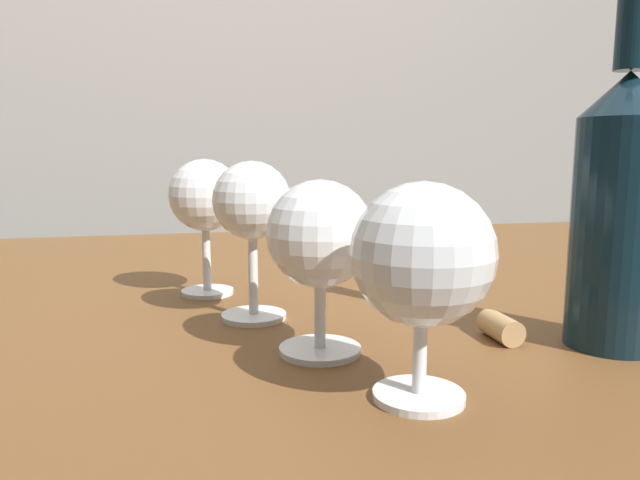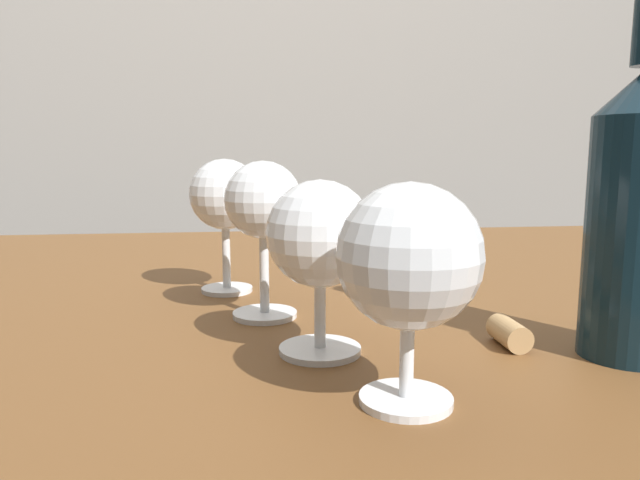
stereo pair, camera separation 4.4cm
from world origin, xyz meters
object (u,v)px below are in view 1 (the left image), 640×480
at_px(wine_glass_amber, 320,237).
at_px(wine_glass_chardonnay, 252,206).
at_px(wine_glass_rose, 422,257).
at_px(cork, 500,327).
at_px(wine_bottle, 620,204).
at_px(wine_glass_cabernet, 205,198).

height_order(wine_glass_amber, wine_glass_chardonnay, wine_glass_chardonnay).
height_order(wine_glass_rose, cork, wine_glass_rose).
distance_m(wine_glass_chardonnay, wine_bottle, 0.31).
xyz_separation_m(wine_glass_rose, wine_glass_amber, (-0.04, 0.10, -0.00)).
relative_size(wine_glass_rose, wine_glass_amber, 1.02).
relative_size(wine_glass_amber, wine_glass_chardonnay, 0.92).
relative_size(wine_glass_amber, wine_bottle, 0.46).
bearing_deg(wine_bottle, wine_glass_cabernet, 141.79).
height_order(wine_glass_rose, wine_glass_amber, wine_glass_rose).
bearing_deg(wine_glass_cabernet, wine_bottle, -38.21).
bearing_deg(wine_glass_rose, wine_glass_amber, 113.35).
bearing_deg(wine_glass_chardonnay, wine_glass_amber, -69.14).
relative_size(wine_glass_chardonnay, wine_glass_cabernet, 1.00).
bearing_deg(wine_glass_amber, cork, -1.16).
relative_size(wine_glass_rose, wine_glass_cabernet, 0.94).
relative_size(wine_glass_rose, wine_glass_chardonnay, 0.94).
height_order(wine_glass_rose, wine_bottle, wine_bottle).
xyz_separation_m(wine_glass_chardonnay, wine_glass_cabernet, (-0.04, 0.11, -0.00)).
xyz_separation_m(wine_glass_amber, wine_glass_chardonnay, (-0.04, 0.11, 0.02)).
bearing_deg(cork, wine_bottle, -21.53).
bearing_deg(cork, wine_glass_amber, 178.84).
height_order(wine_glass_amber, wine_glass_cabernet, wine_glass_cabernet).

